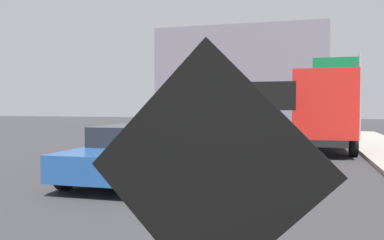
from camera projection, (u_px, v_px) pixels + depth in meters
The scene contains 9 objects.
lane_center_stripe at pixel (177, 240), 5.70m from camera, with size 0.14×36.00×0.01m, color yellow.
roadwork_sign at pixel (207, 177), 2.48m from camera, with size 1.63×0.15×2.33m.
arrow_board_trailer at pixel (271, 148), 13.32m from camera, with size 1.60×1.81×2.70m.
box_truck at pixel (322, 109), 17.00m from camera, with size 2.45×6.99×3.20m.
pickup_car at pixel (133, 152), 10.40m from camera, with size 2.16×4.83×1.38m.
highway_guide_sign at pixel (346, 80), 23.97m from camera, with size 2.79×0.18×5.00m.
far_building_block at pixel (243, 79), 34.63m from camera, with size 13.78×6.70×8.28m, color slate.
traffic_cone_mid_lane at pixel (244, 192), 7.29m from camera, with size 0.36×0.36×0.70m.
traffic_cone_far_lane at pixel (265, 170), 9.93m from camera, with size 0.36×0.36×0.66m.
Camera 1 is at (1.74, 0.64, 1.92)m, focal length 37.54 mm.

